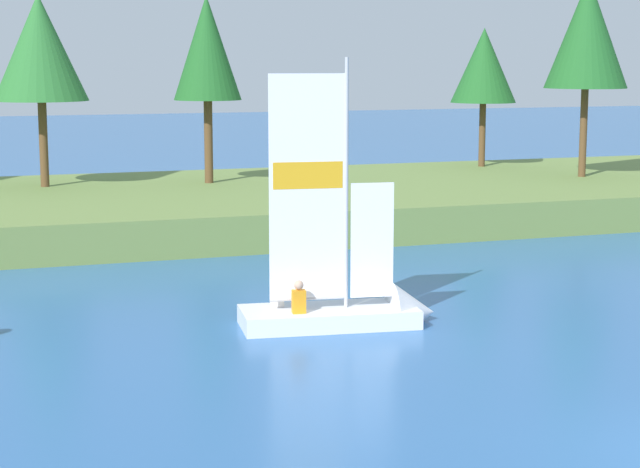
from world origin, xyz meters
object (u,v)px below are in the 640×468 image
object	(u,v)px
shoreline_tree_centre	(207,49)
shoreline_tree_right	(587,33)
sailboat	(362,305)
shoreline_tree_midleft	(40,48)
shoreline_tree_midright	(484,66)

from	to	relation	value
shoreline_tree_centre	shoreline_tree_right	distance (m)	14.35
shoreline_tree_centre	shoreline_tree_right	xyz separation A→B (m)	(14.10, -2.56, 0.59)
shoreline_tree_right	sailboat	distance (m)	21.99
shoreline_tree_centre	shoreline_tree_midleft	bearing A→B (deg)	173.07
shoreline_tree_right	sailboat	size ratio (longest dim) A/B	1.22
shoreline_tree_midleft	sailboat	xyz separation A→B (m)	(5.07, -18.27, -5.60)
shoreline_tree_centre	shoreline_tree_midright	distance (m)	12.52
shoreline_tree_midright	shoreline_tree_right	bearing A→B (deg)	-69.54
shoreline_tree_midleft	sailboat	distance (m)	19.78
shoreline_tree_midleft	shoreline_tree_centre	distance (m)	5.85
shoreline_tree_midright	shoreline_tree_midleft	bearing A→B (deg)	-174.95
shoreline_tree_right	shoreline_tree_midleft	bearing A→B (deg)	170.68
shoreline_tree_centre	shoreline_tree_right	bearing A→B (deg)	-10.29
shoreline_tree_centre	shoreline_tree_midright	xyz separation A→B (m)	(12.29, 2.30, -0.66)
shoreline_tree_right	sailboat	bearing A→B (deg)	-134.67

